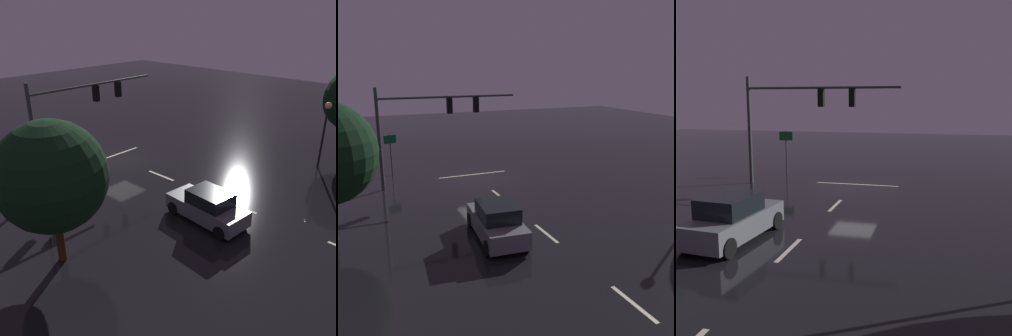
{
  "view_description": "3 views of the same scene",
  "coord_description": "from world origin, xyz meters",
  "views": [
    {
      "loc": [
        15.55,
        19.03,
        10.04
      ],
      "look_at": [
        1.08,
        5.62,
        1.38
      ],
      "focal_mm": 38.76,
      "sensor_mm": 36.0,
      "label": 1
    },
    {
      "loc": [
        8.2,
        24.56,
        7.57
      ],
      "look_at": [
        -0.2,
        4.66,
        1.87
      ],
      "focal_mm": 40.88,
      "sensor_mm": 36.0,
      "label": 2
    },
    {
      "loc": [
        -4.93,
        22.05,
        5.01
      ],
      "look_at": [
        -0.73,
        5.14,
        2.06
      ],
      "focal_mm": 42.66,
      "sensor_mm": 36.0,
      "label": 3
    }
  ],
  "objects": [
    {
      "name": "route_sign",
      "position": [
        5.41,
        -3.23,
        2.15
      ],
      "size": [
        0.89,
        0.28,
        2.99
      ],
      "color": "#383A3D",
      "rests_on": "ground_plane"
    },
    {
      "name": "ground_plane",
      "position": [
        0.0,
        0.0,
        0.0
      ],
      "size": [
        80.0,
        80.0,
        0.0
      ],
      "primitive_type": "plane",
      "color": "black"
    },
    {
      "name": "traffic_signal_assembly",
      "position": [
        3.36,
        0.1,
        4.5
      ],
      "size": [
        9.13,
        0.47,
        6.41
      ],
      "color": "#383A3D",
      "rests_on": "ground_plane"
    },
    {
      "name": "lane_dash_far",
      "position": [
        0.0,
        4.0,
        0.0
      ],
      "size": [
        0.16,
        2.2,
        0.01
      ],
      "primitive_type": "cube",
      "rotation": [
        0.0,
        0.0,
        1.57
      ],
      "color": "beige",
      "rests_on": "ground_plane"
    },
    {
      "name": "car_approaching",
      "position": [
        2.32,
        9.53,
        0.8
      ],
      "size": [
        2.22,
        4.48,
        1.7
      ],
      "color": "slate",
      "rests_on": "ground_plane"
    },
    {
      "name": "lane_dash_near",
      "position": [
        0.0,
        16.0,
        0.0
      ],
      "size": [
        0.16,
        2.2,
        0.01
      ],
      "primitive_type": "cube",
      "rotation": [
        0.0,
        0.0,
        1.57
      ],
      "color": "beige",
      "rests_on": "ground_plane"
    },
    {
      "name": "lane_dash_mid",
      "position": [
        0.0,
        10.0,
        0.0
      ],
      "size": [
        0.16,
        2.2,
        0.01
      ],
      "primitive_type": "cube",
      "rotation": [
        0.0,
        0.0,
        1.57
      ],
      "color": "beige",
      "rests_on": "ground_plane"
    },
    {
      "name": "stop_bar",
      "position": [
        0.0,
        -1.09,
        0.0
      ],
      "size": [
        5.0,
        0.16,
        0.01
      ],
      "primitive_type": "cube",
      "color": "beige",
      "rests_on": "ground_plane"
    }
  ]
}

